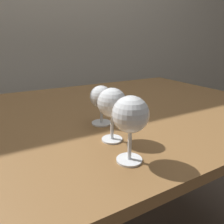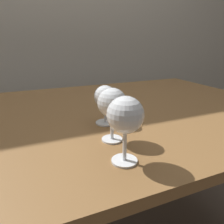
# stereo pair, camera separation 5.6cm
# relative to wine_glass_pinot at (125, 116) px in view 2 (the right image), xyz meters

# --- Properties ---
(dining_table) EXTENTS (1.52, 0.98, 0.72)m
(dining_table) POSITION_rel_wine_glass_pinot_xyz_m (0.08, 0.37, -0.18)
(dining_table) COLOR brown
(dining_table) RESTS_ON ground_plane
(wine_glass_pinot) EXTENTS (0.08, 0.08, 0.15)m
(wine_glass_pinot) POSITION_rel_wine_glass_pinot_xyz_m (0.00, 0.00, 0.00)
(wine_glass_pinot) COLOR white
(wine_glass_pinot) RESTS_ON dining_table
(wine_glass_merlot) EXTENTS (0.08, 0.08, 0.15)m
(wine_glass_merlot) POSITION_rel_wine_glass_pinot_xyz_m (0.02, 0.11, -0.01)
(wine_glass_merlot) COLOR white
(wine_glass_merlot) RESTS_ON dining_table
(wine_glass_cabernet) EXTENTS (0.07, 0.07, 0.13)m
(wine_glass_cabernet) POSITION_rel_wine_glass_pinot_xyz_m (0.05, 0.24, -0.02)
(wine_glass_cabernet) COLOR white
(wine_glass_cabernet) RESTS_ON dining_table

